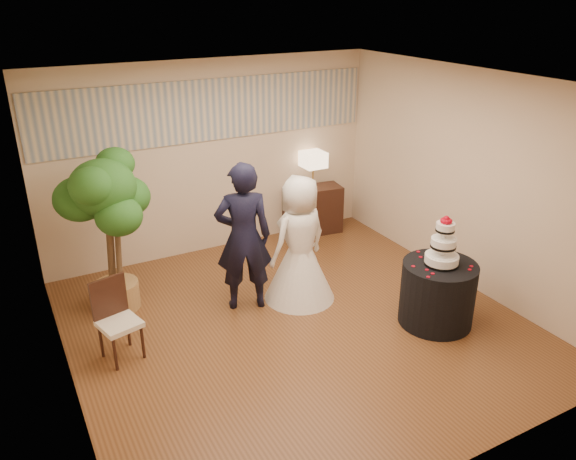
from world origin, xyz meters
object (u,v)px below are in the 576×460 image
bride (300,239)px  wedding_cake (444,241)px  groom (244,237)px  table_lamp (313,170)px  cake_table (437,294)px  ficus_tree (109,233)px  console (312,210)px  side_chair (119,322)px

bride → wedding_cake: bearing=120.2°
groom → table_lamp: bearing=-122.4°
groom → wedding_cake: 2.31m
cake_table → ficus_tree: ficus_tree is taller
groom → wedding_cake: groom is taller
wedding_cake → console: 3.08m
cake_table → ficus_tree: size_ratio=0.43×
console → table_lamp: (0.00, 0.00, 0.67)m
console → ficus_tree: bearing=-157.8°
ficus_tree → side_chair: 1.22m
groom → console: size_ratio=2.03×
bride → wedding_cake: 1.72m
bride → ficus_tree: (-2.11, 0.86, 0.19)m
groom → side_chair: bearing=30.6°
groom → table_lamp: (1.90, 1.58, 0.12)m
table_lamp → ficus_tree: bearing=-165.3°
console → side_chair: side_chair is taller
side_chair → console: bearing=14.6°
bride → table_lamp: bearing=-136.5°
side_chair → wedding_cake: bearing=-31.5°
wedding_cake → side_chair: (-3.43, 1.06, -0.61)m
bride → wedding_cake: size_ratio=2.72×
groom → table_lamp: 2.48m
ficus_tree → side_chair: ficus_tree is taller
wedding_cake → groom: bearing=142.0°
cake_table → side_chair: side_chair is taller
ficus_tree → cake_table: bearing=-33.3°
wedding_cake → side_chair: 3.64m
bride → table_lamp: bride is taller
wedding_cake → cake_table: bearing=0.0°
ficus_tree → groom: bearing=-26.5°
groom → side_chair: 1.72m
wedding_cake → bride: bearing=131.6°
wedding_cake → console: (0.08, 3.00, -0.68)m
cake_table → ficus_tree: bearing=146.7°
bride → ficus_tree: size_ratio=0.81×
cake_table → table_lamp: size_ratio=1.48×
wedding_cake → table_lamp: bearing=88.4°
side_chair → table_lamp: bearing=14.6°
ficus_tree → bride: bearing=-22.1°
side_chair → groom: bearing=-1.7°
cake_table → groom: bearing=142.0°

